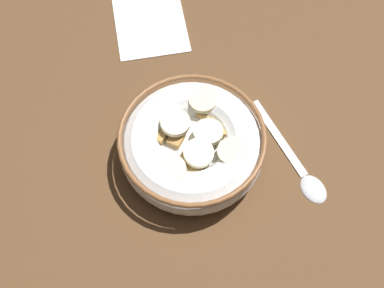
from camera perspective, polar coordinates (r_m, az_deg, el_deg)
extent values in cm
cube|color=brown|center=(63.14, 0.00, -1.65)|extent=(91.44, 91.44, 2.00)
cylinder|color=white|center=(61.97, 0.00, -1.14)|extent=(9.30, 9.30, 0.60)
torus|color=white|center=(59.97, 0.00, -0.21)|extent=(16.91, 16.91, 5.05)
torus|color=brown|center=(58.00, 0.00, 0.79)|extent=(17.00, 17.00, 0.60)
cylinder|color=white|center=(59.55, 0.00, 0.00)|extent=(13.87, 13.87, 0.40)
cube|color=#AD7F42|center=(60.52, 2.83, 2.74)|extent=(2.28, 2.28, 0.79)
cube|color=tan|center=(59.41, 1.91, 0.74)|extent=(2.28, 2.29, 0.88)
cube|color=#B78947|center=(59.62, 3.70, 1.35)|extent=(2.07, 2.02, 0.92)
cube|color=tan|center=(57.97, -0.80, -1.90)|extent=(2.23, 2.25, 0.84)
cube|color=#AD7F42|center=(59.04, -1.84, 0.50)|extent=(2.26, 2.26, 0.73)
cube|color=#B78947|center=(59.32, -3.64, 0.93)|extent=(2.29, 2.28, 0.86)
cube|color=tan|center=(58.47, 0.55, -0.63)|extent=(2.19, 2.16, 0.90)
cube|color=tan|center=(57.48, 0.35, -2.69)|extent=(2.19, 2.19, 0.74)
cube|color=tan|center=(61.80, -1.10, 4.85)|extent=(1.71, 1.79, 0.94)
cube|color=tan|center=(60.04, 4.92, 1.99)|extent=(2.30, 2.31, 0.93)
cube|color=tan|center=(58.94, 4.01, -0.33)|extent=(2.28, 2.28, 0.81)
cube|color=tan|center=(61.01, 1.36, 3.58)|extent=(2.27, 2.29, 0.87)
cube|color=#AD7F42|center=(60.30, -4.89, 1.93)|extent=(2.14, 2.17, 0.87)
cube|color=tan|center=(60.36, -1.90, 2.41)|extent=(2.26, 2.28, 0.86)
cylinder|color=#F4EABC|center=(57.52, 4.52, -0.86)|extent=(4.81, 4.83, 1.07)
cylinder|color=#F4EABC|center=(60.59, 1.26, 4.94)|extent=(4.28, 4.30, 1.14)
cylinder|color=#F9EFC6|center=(58.83, -1.86, 2.36)|extent=(3.48, 3.49, 0.89)
cylinder|color=#F9EFC6|center=(56.42, -2.33, -2.86)|extent=(4.88, 4.89, 1.16)
cylinder|color=#F9EFC6|center=(58.40, 1.85, 1.20)|extent=(3.72, 3.69, 0.95)
cylinder|color=#F4EABC|center=(57.07, 0.68, -1.03)|extent=(4.74, 4.72, 1.20)
ellipsoid|color=silver|center=(61.72, 13.36, -4.77)|extent=(4.14, 3.24, 0.80)
cube|color=silver|center=(64.06, 9.55, 0.77)|extent=(11.69, 2.57, 0.36)
cube|color=white|center=(74.98, -4.90, 14.47)|extent=(17.37, 12.12, 0.30)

